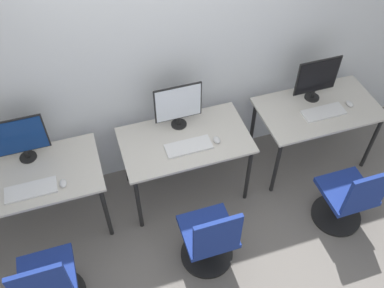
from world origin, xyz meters
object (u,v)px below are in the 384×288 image
(office_chair_center, at_px, (210,240))
(monitor_center, at_px, (178,105))
(mouse_center, at_px, (217,140))
(mouse_left, at_px, (63,183))
(office_chair_right, at_px, (348,200))
(office_chair_left, at_px, (49,285))
(mouse_right, at_px, (350,104))
(monitor_right, at_px, (317,78))
(monitor_left, at_px, (20,138))
(keyboard_left, at_px, (31,190))
(keyboard_right, at_px, (324,112))
(keyboard_center, at_px, (189,147))

(office_chair_center, bearing_deg, monitor_center, 87.60)
(monitor_center, distance_m, mouse_center, 0.47)
(mouse_left, relative_size, office_chair_right, 0.10)
(office_chair_left, xyz_separation_m, office_chair_center, (1.34, -0.02, 0.00))
(mouse_center, bearing_deg, mouse_right, 2.13)
(monitor_center, relative_size, monitor_right, 1.00)
(office_chair_center, bearing_deg, monitor_left, 141.73)
(keyboard_left, distance_m, keyboard_right, 2.75)
(monitor_left, xyz_separation_m, office_chair_right, (2.68, -1.05, -0.65))
(mouse_left, xyz_separation_m, mouse_center, (1.38, 0.07, 0.00))
(mouse_center, bearing_deg, monitor_right, 13.35)
(monitor_left, height_order, keyboard_left, monitor_left)
(monitor_center, distance_m, office_chair_right, 1.78)
(keyboard_center, distance_m, office_chair_right, 1.55)
(monitor_left, height_order, mouse_center, monitor_left)
(monitor_center, distance_m, monitor_right, 1.38)
(keyboard_center, distance_m, office_chair_center, 0.84)
(office_chair_right, bearing_deg, keyboard_center, 150.91)
(mouse_right, relative_size, office_chair_right, 0.10)
(office_chair_center, bearing_deg, keyboard_right, 27.96)
(mouse_right, bearing_deg, office_chair_right, -115.42)
(keyboard_right, bearing_deg, monitor_left, 173.83)
(monitor_center, distance_m, office_chair_center, 1.22)
(monitor_center, xyz_separation_m, mouse_center, (0.27, -0.31, -0.23))
(keyboard_left, relative_size, mouse_right, 4.66)
(office_chair_left, distance_m, office_chair_right, 2.69)
(keyboard_right, bearing_deg, mouse_right, 4.79)
(office_chair_center, height_order, monitor_right, monitor_right)
(mouse_right, bearing_deg, keyboard_left, -178.01)
(keyboard_center, height_order, mouse_center, mouse_center)
(monitor_center, relative_size, office_chair_right, 0.52)
(office_chair_left, distance_m, keyboard_center, 1.61)
(keyboard_right, bearing_deg, office_chair_right, -95.20)
(monitor_center, xyz_separation_m, office_chair_right, (1.31, -1.03, -0.65))
(keyboard_center, height_order, office_chair_right, office_chair_right)
(mouse_center, relative_size, office_chair_center, 0.10)
(office_chair_left, bearing_deg, keyboard_left, 89.00)
(monitor_left, distance_m, mouse_left, 0.53)
(office_chair_left, xyz_separation_m, mouse_right, (3.06, 0.76, 0.41))
(mouse_center, relative_size, monitor_right, 0.20)
(office_chair_left, distance_m, monitor_right, 3.00)
(mouse_left, height_order, keyboard_right, mouse_left)
(office_chair_center, bearing_deg, mouse_left, 148.53)
(keyboard_center, xyz_separation_m, keyboard_right, (1.37, 0.02, 0.00))
(mouse_left, height_order, monitor_center, monitor_center)
(keyboard_left, bearing_deg, monitor_center, 14.76)
(mouse_left, relative_size, mouse_right, 1.00)
(monitor_left, bearing_deg, office_chair_right, -21.31)
(mouse_left, relative_size, mouse_center, 1.00)
(mouse_center, height_order, office_chair_center, office_chair_center)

